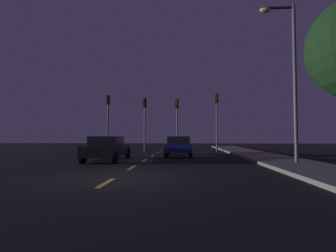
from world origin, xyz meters
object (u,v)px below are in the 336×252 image
(traffic_signal_center_left, at_px, (145,114))
(traffic_signal_center_right, at_px, (177,115))
(street_lamp_right, at_px, (290,69))
(car_stopped_ahead, at_px, (179,146))
(traffic_signal_far_right, at_px, (217,111))
(traffic_signal_far_left, at_px, (108,112))
(car_adjacent_lane, at_px, (108,148))

(traffic_signal_center_left, height_order, traffic_signal_center_right, traffic_signal_center_left)
(street_lamp_right, bearing_deg, car_stopped_ahead, 134.95)
(traffic_signal_far_right, bearing_deg, traffic_signal_center_left, -179.99)
(traffic_signal_far_right, xyz_separation_m, street_lamp_right, (2.20, -11.54, 0.92))
(traffic_signal_far_left, relative_size, traffic_signal_far_right, 0.99)
(traffic_signal_center_right, distance_m, car_stopped_ahead, 6.50)
(traffic_signal_far_right, height_order, street_lamp_right, street_lamp_right)
(traffic_signal_far_left, height_order, traffic_signal_center_right, traffic_signal_far_left)
(car_stopped_ahead, xyz_separation_m, car_adjacent_lane, (-3.99, -4.08, 0.00))
(traffic_signal_far_right, bearing_deg, traffic_signal_far_left, -180.00)
(traffic_signal_far_left, xyz_separation_m, traffic_signal_center_left, (3.59, -0.00, -0.21))
(traffic_signal_far_right, distance_m, car_adjacent_lane, 12.81)
(car_stopped_ahead, bearing_deg, street_lamp_right, -45.05)
(traffic_signal_center_left, relative_size, traffic_signal_center_right, 1.02)
(traffic_signal_far_right, height_order, car_adjacent_lane, traffic_signal_far_right)
(traffic_signal_center_right, bearing_deg, street_lamp_right, -62.82)
(car_stopped_ahead, distance_m, car_adjacent_lane, 5.71)
(traffic_signal_far_left, xyz_separation_m, street_lamp_right, (12.62, -11.54, 0.95))
(traffic_signal_center_right, relative_size, car_adjacent_lane, 1.11)
(traffic_signal_far_right, relative_size, street_lamp_right, 0.69)
(traffic_signal_center_left, distance_m, car_adjacent_lane, 10.37)
(street_lamp_right, bearing_deg, traffic_signal_center_right, 117.18)
(traffic_signal_far_left, relative_size, street_lamp_right, 0.68)
(traffic_signal_far_left, bearing_deg, traffic_signal_center_left, -0.01)
(traffic_signal_far_right, relative_size, car_stopped_ahead, 1.37)
(traffic_signal_center_left, distance_m, car_stopped_ahead, 7.35)
(car_adjacent_lane, bearing_deg, traffic_signal_center_left, 86.50)
(car_stopped_ahead, height_order, car_adjacent_lane, car_stopped_ahead)
(street_lamp_right, bearing_deg, traffic_signal_center_left, 128.04)
(traffic_signal_center_left, relative_size, street_lamp_right, 0.64)
(traffic_signal_center_left, xyz_separation_m, traffic_signal_center_right, (3.11, -0.00, -0.07))
(traffic_signal_far_left, bearing_deg, car_adjacent_lane, -73.35)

